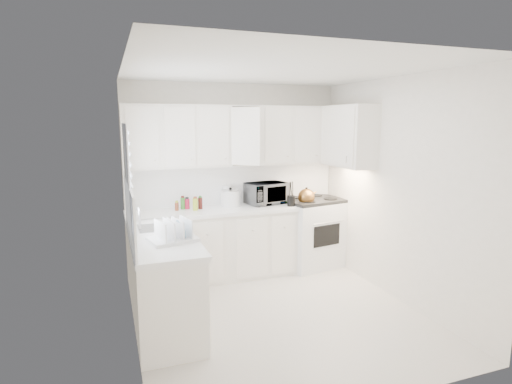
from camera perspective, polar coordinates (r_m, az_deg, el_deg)
name	(u,v)px	position (r m, az deg, el deg)	size (l,w,h in m)	color
floor	(277,314)	(4.76, 2.97, -16.38)	(3.20, 3.20, 0.00)	silver
ceiling	(280,70)	(4.31, 3.28, 16.44)	(3.20, 3.20, 0.00)	white
wall_back	(234,178)	(5.84, -2.99, 1.90)	(3.00, 3.00, 0.00)	white
wall_front	(368,238)	(2.98, 15.20, -6.14)	(3.00, 3.00, 0.00)	white
wall_left	(129,208)	(4.02, -17.00, -2.12)	(3.20, 3.20, 0.00)	white
wall_right	(397,190)	(5.12, 18.80, 0.26)	(3.20, 3.20, 0.00)	white
window_blinds	(128,177)	(4.33, -17.14, 2.05)	(0.06, 0.96, 1.06)	white
lower_cabinets_back	(214,245)	(5.64, -5.85, -7.28)	(2.22, 0.60, 0.90)	white
lower_cabinets_left	(163,283)	(4.48, -12.67, -12.08)	(0.60, 1.60, 0.90)	white
countertop_back	(213,211)	(5.51, -5.91, -2.58)	(2.24, 0.64, 0.05)	white
countertop_left	(162,238)	(4.33, -12.77, -6.22)	(0.64, 1.62, 0.05)	white
backsplash_back	(235,184)	(5.84, -2.95, 1.16)	(2.98, 0.02, 0.55)	white
backsplash_left	(130,211)	(4.23, -16.96, -2.57)	(0.02, 1.60, 0.55)	white
upper_cabinets_back	(238,165)	(5.66, -2.52, 3.69)	(3.00, 0.33, 0.80)	white
upper_cabinets_right	(347,166)	(5.66, 12.44, 3.47)	(0.33, 0.90, 0.80)	white
sink	(158,217)	(4.63, -13.38, -3.34)	(0.42, 0.38, 0.30)	gray
stove	(312,223)	(6.09, 7.69, -4.22)	(0.83, 0.68, 1.27)	white
tea_kettle	(306,196)	(5.78, 6.94, -0.51)	(0.29, 0.24, 0.27)	olive
frying_pan	(318,198)	(6.24, 8.56, -0.81)	(0.23, 0.40, 0.04)	black
microwave	(266,191)	(5.79, 1.42, 0.16)	(0.54, 0.30, 0.36)	gray
rice_cooker	(230,197)	(5.63, -3.54, -0.67)	(0.26, 0.26, 0.26)	white
paper_towel	(227,195)	(5.76, -4.03, -0.39)	(0.12, 0.12, 0.27)	white
utensil_crock	(291,194)	(5.64, 4.86, -0.22)	(0.12, 0.12, 0.35)	black
dish_rack	(172,229)	(4.09, -11.42, -4.98)	(0.44, 0.33, 0.24)	white
spice_left_0	(176,205)	(5.53, -10.88, -1.71)	(0.06, 0.06, 0.13)	brown
spice_left_1	(183,206)	(5.45, -9.96, -1.84)	(0.06, 0.06, 0.13)	#34822B
spice_left_2	(188,204)	(5.55, -9.35, -1.62)	(0.06, 0.06, 0.13)	#B7183B
spice_left_3	(195,205)	(5.48, -8.41, -1.74)	(0.06, 0.06, 0.13)	#ABBE2C
spice_left_4	(199,203)	(5.58, -7.84, -1.52)	(0.06, 0.06, 0.13)	#4D1916
sauce_right_0	(276,195)	(5.94, 2.79, -0.45)	(0.06, 0.06, 0.19)	#B7183B
sauce_right_1	(281,196)	(5.91, 3.51, -0.52)	(0.06, 0.06, 0.19)	#ABBE2C
sauce_right_2	(283,195)	(5.98, 3.76, -0.39)	(0.06, 0.06, 0.19)	#4D1916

